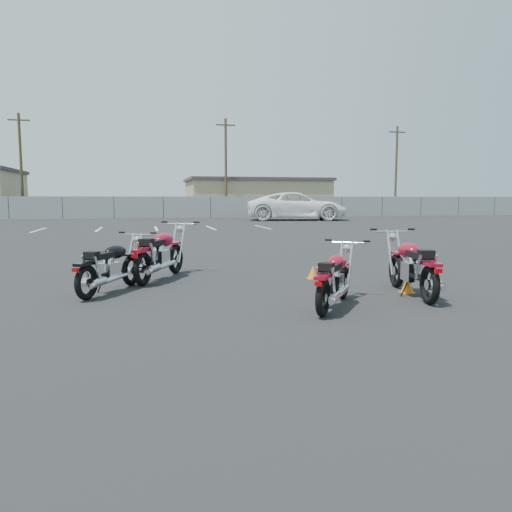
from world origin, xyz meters
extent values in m
plane|color=black|center=(0.00, 0.00, 0.00)|extent=(120.00, 120.00, 0.00)
torus|color=black|center=(-1.02, 3.20, 0.33)|extent=(0.40, 0.64, 0.66)
cylinder|color=silver|center=(-1.02, 3.20, 0.33)|extent=(0.18, 0.21, 0.18)
torus|color=black|center=(-1.72, 1.78, 0.33)|extent=(0.40, 0.64, 0.66)
cylinder|color=silver|center=(-1.72, 1.78, 0.33)|extent=(0.18, 0.21, 0.18)
cube|color=black|center=(-1.37, 2.49, 0.37)|extent=(0.61, 1.08, 0.07)
cube|color=silver|center=(-1.39, 2.44, 0.44)|extent=(0.46, 0.51, 0.33)
cylinder|color=silver|center=(-1.39, 2.44, 0.64)|extent=(0.32, 0.34, 0.29)
ellipsoid|color=maroon|center=(-1.28, 2.66, 0.79)|extent=(0.58, 0.72, 0.28)
cube|color=black|center=(-1.51, 2.19, 0.77)|extent=(0.52, 0.67, 0.11)
cube|color=black|center=(-1.64, 1.95, 0.81)|extent=(0.30, 0.28, 0.13)
cube|color=maroon|center=(-1.73, 1.76, 0.67)|extent=(0.38, 0.50, 0.05)
cube|color=maroon|center=(-1.02, 3.20, 0.67)|extent=(0.29, 0.40, 0.04)
cylinder|color=silver|center=(-1.53, 1.86, 0.60)|extent=(0.14, 0.20, 0.43)
cylinder|color=silver|center=(-1.77, 1.98, 0.60)|extent=(0.14, 0.20, 0.43)
cylinder|color=silver|center=(-1.36, 2.11, 0.31)|extent=(0.62, 1.13, 0.14)
cylinder|color=silver|center=(-1.51, 1.80, 0.33)|extent=(0.29, 0.41, 0.14)
cylinder|color=silver|center=(-0.87, 3.27, 0.68)|extent=(0.24, 0.41, 0.86)
cylinder|color=silver|center=(-1.05, 3.36, 0.68)|extent=(0.24, 0.41, 0.86)
sphere|color=silver|center=(-0.88, 3.47, 0.96)|extent=(0.23, 0.23, 0.18)
cylinder|color=silver|center=(-0.87, 3.49, 1.07)|extent=(0.70, 0.37, 0.03)
cylinder|color=black|center=(-0.54, 3.30, 1.12)|extent=(0.14, 0.09, 0.04)
cylinder|color=black|center=(-1.23, 3.64, 1.12)|extent=(0.14, 0.09, 0.04)
cylinder|color=black|center=(-1.55, 2.46, 0.16)|extent=(0.17, 0.10, 0.33)
cube|color=#990505|center=(-1.86, 1.50, 0.60)|extent=(0.13, 0.11, 0.07)
torus|color=black|center=(-1.93, 1.85, 0.29)|extent=(0.37, 0.56, 0.58)
cylinder|color=silver|center=(-1.93, 1.85, 0.29)|extent=(0.16, 0.18, 0.15)
torus|color=black|center=(-2.61, 0.62, 0.29)|extent=(0.37, 0.56, 0.58)
cylinder|color=silver|center=(-2.61, 0.62, 0.29)|extent=(0.16, 0.18, 0.15)
cube|color=black|center=(-2.27, 1.23, 0.33)|extent=(0.57, 0.94, 0.06)
cube|color=silver|center=(-2.29, 1.19, 0.39)|extent=(0.41, 0.45, 0.29)
cylinder|color=silver|center=(-2.29, 1.19, 0.56)|extent=(0.29, 0.30, 0.26)
ellipsoid|color=black|center=(-2.19, 1.38, 0.70)|extent=(0.53, 0.63, 0.25)
cube|color=black|center=(-2.41, 0.98, 0.68)|extent=(0.48, 0.59, 0.10)
cube|color=black|center=(-2.53, 0.77, 0.72)|extent=(0.27, 0.25, 0.12)
cube|color=black|center=(-2.62, 0.60, 0.59)|extent=(0.35, 0.44, 0.05)
cube|color=black|center=(-1.93, 1.85, 0.59)|extent=(0.27, 0.35, 0.04)
cylinder|color=silver|center=(-2.44, 0.69, 0.53)|extent=(0.13, 0.18, 0.38)
cylinder|color=silver|center=(-2.64, 0.80, 0.53)|extent=(0.13, 0.18, 0.38)
cylinder|color=silver|center=(-2.28, 0.90, 0.27)|extent=(0.59, 0.98, 0.12)
cylinder|color=silver|center=(-2.42, 0.63, 0.29)|extent=(0.27, 0.36, 0.13)
cylinder|color=silver|center=(-1.80, 1.91, 0.60)|extent=(0.22, 0.36, 0.76)
cylinder|color=silver|center=(-1.95, 1.99, 0.60)|extent=(0.22, 0.36, 0.76)
sphere|color=silver|center=(-1.80, 2.08, 0.85)|extent=(0.21, 0.21, 0.15)
cylinder|color=silver|center=(-1.79, 2.10, 0.95)|extent=(0.61, 0.35, 0.03)
cylinder|color=black|center=(-1.51, 1.92, 0.99)|extent=(0.12, 0.09, 0.03)
cylinder|color=black|center=(-2.10, 2.25, 0.99)|extent=(0.12, 0.09, 0.03)
cylinder|color=black|center=(-2.44, 1.21, 0.14)|extent=(0.14, 0.09, 0.29)
cube|color=#990505|center=(-2.74, 0.38, 0.53)|extent=(0.11, 0.10, 0.06)
torus|color=black|center=(1.48, -0.21, 0.28)|extent=(0.40, 0.51, 0.55)
cylinder|color=silver|center=(1.48, -0.21, 0.28)|extent=(0.16, 0.17, 0.15)
torus|color=black|center=(0.72, -1.32, 0.28)|extent=(0.40, 0.51, 0.55)
cylinder|color=silver|center=(0.72, -1.32, 0.28)|extent=(0.16, 0.17, 0.15)
cube|color=black|center=(1.10, -0.77, 0.31)|extent=(0.63, 0.85, 0.06)
cube|color=silver|center=(1.07, -0.80, 0.37)|extent=(0.41, 0.44, 0.28)
cylinder|color=silver|center=(1.07, -0.80, 0.54)|extent=(0.28, 0.30, 0.24)
ellipsoid|color=maroon|center=(1.19, -0.63, 0.67)|extent=(0.54, 0.60, 0.24)
cube|color=black|center=(0.94, -0.99, 0.65)|extent=(0.49, 0.55, 0.09)
cube|color=black|center=(0.81, -1.18, 0.68)|extent=(0.26, 0.25, 0.11)
cube|color=maroon|center=(0.71, -1.33, 0.57)|extent=(0.36, 0.41, 0.05)
cube|color=maroon|center=(1.48, -0.21, 0.57)|extent=(0.28, 0.33, 0.04)
cylinder|color=silver|center=(0.89, -1.27, 0.51)|extent=(0.13, 0.17, 0.36)
cylinder|color=silver|center=(0.70, -1.14, 0.51)|extent=(0.13, 0.17, 0.36)
cylinder|color=silver|center=(1.06, -1.08, 0.26)|extent=(0.65, 0.89, 0.12)
cylinder|color=silver|center=(0.89, -1.32, 0.28)|extent=(0.28, 0.33, 0.12)
cylinder|color=silver|center=(1.61, -0.17, 0.57)|extent=(0.24, 0.33, 0.73)
cylinder|color=silver|center=(1.47, -0.08, 0.57)|extent=(0.24, 0.33, 0.73)
sphere|color=silver|center=(1.63, 0.00, 0.81)|extent=(0.21, 0.21, 0.15)
cylinder|color=silver|center=(1.64, 0.01, 0.91)|extent=(0.55, 0.39, 0.03)
cylinder|color=black|center=(1.89, -0.19, 0.94)|extent=(0.11, 0.09, 0.03)
cylinder|color=black|center=(1.36, 0.18, 0.94)|extent=(0.11, 0.09, 0.03)
cylinder|color=black|center=(0.94, -0.77, 0.14)|extent=(0.13, 0.10, 0.28)
cube|color=#990505|center=(0.57, -1.53, 0.51)|extent=(0.11, 0.10, 0.06)
torus|color=black|center=(2.86, 0.57, 0.31)|extent=(0.21, 0.63, 0.62)
cylinder|color=silver|center=(2.86, 0.57, 0.31)|extent=(0.13, 0.18, 0.17)
torus|color=black|center=(2.62, -0.91, 0.31)|extent=(0.21, 0.63, 0.62)
cylinder|color=silver|center=(2.62, -0.91, 0.31)|extent=(0.13, 0.18, 0.17)
cube|color=black|center=(2.74, -0.17, 0.35)|extent=(0.28, 1.09, 0.06)
cube|color=silver|center=(2.73, -0.22, 0.42)|extent=(0.35, 0.44, 0.31)
cylinder|color=silver|center=(2.73, -0.22, 0.60)|extent=(0.25, 0.29, 0.27)
ellipsoid|color=maroon|center=(2.77, 0.01, 0.75)|extent=(0.41, 0.65, 0.27)
cube|color=black|center=(2.69, -0.48, 0.73)|extent=(0.36, 0.61, 0.10)
cube|color=black|center=(2.65, -0.73, 0.77)|extent=(0.26, 0.22, 0.12)
cube|color=maroon|center=(2.61, -0.93, 0.64)|extent=(0.25, 0.46, 0.05)
cube|color=maroon|center=(2.86, 0.57, 0.64)|extent=(0.19, 0.37, 0.04)
cylinder|color=silver|center=(2.76, -0.78, 0.57)|extent=(0.08, 0.20, 0.41)
cylinder|color=silver|center=(2.52, -0.74, 0.57)|extent=(0.08, 0.20, 0.41)
cylinder|color=silver|center=(2.85, -0.50, 0.29)|extent=(0.28, 1.15, 0.13)
cylinder|color=silver|center=(2.80, -0.83, 0.31)|extent=(0.18, 0.38, 0.14)
cylinder|color=silver|center=(2.97, 0.68, 0.64)|extent=(0.11, 0.42, 0.82)
cylinder|color=silver|center=(2.79, 0.71, 0.64)|extent=(0.11, 0.42, 0.82)
sphere|color=silver|center=(2.90, 0.86, 0.91)|extent=(0.19, 0.19, 0.17)
cylinder|color=silver|center=(2.91, 0.88, 1.02)|extent=(0.72, 0.15, 0.03)
cylinder|color=black|center=(3.26, 0.80, 1.06)|extent=(0.13, 0.06, 0.04)
cylinder|color=black|center=(2.55, 0.92, 1.06)|extent=(0.13, 0.06, 0.04)
cylinder|color=black|center=(2.58, -0.25, 0.16)|extent=(0.17, 0.05, 0.31)
cube|color=#990505|center=(2.57, -1.20, 0.57)|extent=(0.11, 0.08, 0.06)
cone|color=orange|center=(1.68, 1.86, 0.14)|extent=(0.21, 0.21, 0.26)
cube|color=orange|center=(1.68, 1.86, 0.00)|extent=(0.23, 0.23, 0.01)
cone|color=orange|center=(2.79, 0.05, 0.15)|extent=(0.22, 0.22, 0.27)
cube|color=orange|center=(2.79, 0.05, 0.00)|extent=(0.24, 0.24, 0.01)
cube|color=gray|center=(0.00, 35.00, 0.90)|extent=(80.00, 0.04, 1.80)
cylinder|color=black|center=(-12.00, 35.00, 0.90)|extent=(0.06, 0.06, 1.80)
cylinder|color=black|center=(-8.00, 35.00, 0.90)|extent=(0.06, 0.06, 1.80)
cylinder|color=black|center=(-4.00, 35.00, 0.90)|extent=(0.06, 0.06, 1.80)
cylinder|color=black|center=(0.00, 35.00, 0.90)|extent=(0.06, 0.06, 1.80)
cylinder|color=black|center=(4.00, 35.00, 0.90)|extent=(0.06, 0.06, 1.80)
cylinder|color=black|center=(8.00, 35.00, 0.90)|extent=(0.06, 0.06, 1.80)
cylinder|color=black|center=(12.00, 35.00, 0.90)|extent=(0.06, 0.06, 1.80)
cylinder|color=black|center=(16.00, 35.00, 0.90)|extent=(0.06, 0.06, 1.80)
cylinder|color=black|center=(20.00, 35.00, 0.90)|extent=(0.06, 0.06, 1.80)
cylinder|color=black|center=(24.00, 35.00, 0.90)|extent=(0.06, 0.06, 1.80)
cylinder|color=black|center=(28.00, 35.00, 0.90)|extent=(0.06, 0.06, 1.80)
cylinder|color=black|center=(32.00, 35.00, 0.90)|extent=(0.06, 0.06, 1.80)
cube|color=tan|center=(10.00, 44.00, 1.70)|extent=(14.00, 9.00, 3.40)
cube|color=#433A38|center=(10.00, 44.00, 3.55)|extent=(14.40, 9.40, 0.30)
cylinder|color=#40311D|center=(-12.00, 40.00, 4.50)|extent=(0.24, 0.24, 9.00)
cube|color=#40311D|center=(-12.00, 40.00, 8.40)|extent=(1.80, 0.12, 0.12)
cylinder|color=#40311D|center=(6.00, 39.00, 4.50)|extent=(0.24, 0.24, 9.00)
cube|color=#40311D|center=(6.00, 39.00, 8.40)|extent=(1.80, 0.12, 0.12)
cylinder|color=#40311D|center=(24.00, 40.00, 4.50)|extent=(0.24, 0.24, 9.00)
cube|color=#40311D|center=(24.00, 40.00, 8.40)|extent=(1.80, 0.12, 0.12)
cube|color=silver|center=(-7.00, 20.00, 0.00)|extent=(0.12, 4.00, 0.01)
cube|color=silver|center=(-4.00, 20.00, 0.00)|extent=(0.12, 4.00, 0.01)
cube|color=silver|center=(-1.00, 20.00, 0.00)|extent=(0.12, 4.00, 0.01)
cube|color=silver|center=(2.00, 20.00, 0.00)|extent=(0.12, 4.00, 0.01)
cube|color=silver|center=(5.00, 20.00, 0.00)|extent=(0.12, 4.00, 0.01)
imported|color=white|center=(9.71, 28.56, 1.66)|extent=(5.13, 9.25, 3.32)
camera|label=1|loc=(-1.69, -7.74, 1.64)|focal=35.00mm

